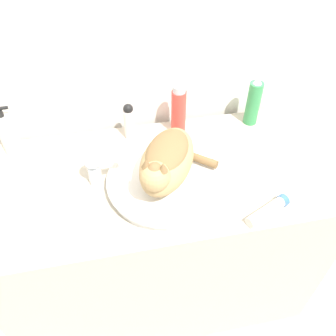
{
  "coord_description": "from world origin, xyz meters",
  "views": [
    {
      "loc": [
        -0.15,
        -0.55,
        1.72
      ],
      "look_at": [
        0.01,
        0.22,
        0.92
      ],
      "focal_mm": 38.0,
      "sensor_mm": 36.0,
      "label": 1
    }
  ],
  "objects_px": {
    "soap_pump_bottle": "(9,135)",
    "deodorant_stick": "(129,122)",
    "shampoo_bottle_tall": "(179,110)",
    "cat": "(167,160)",
    "cream_tube": "(268,210)",
    "faucet": "(96,166)",
    "spray_bottle_trigger": "(253,103)"
  },
  "relations": [
    {
      "from": "cat",
      "to": "cream_tube",
      "type": "distance_m",
      "value": 0.35
    },
    {
      "from": "cat",
      "to": "faucet",
      "type": "relative_size",
      "value": 2.17
    },
    {
      "from": "soap_pump_bottle",
      "to": "shampoo_bottle_tall",
      "type": "height_order",
      "value": "shampoo_bottle_tall"
    },
    {
      "from": "cat",
      "to": "deodorant_stick",
      "type": "distance_m",
      "value": 0.3
    },
    {
      "from": "spray_bottle_trigger",
      "to": "cream_tube",
      "type": "xyz_separation_m",
      "value": [
        -0.11,
        -0.45,
        -0.08
      ]
    },
    {
      "from": "shampoo_bottle_tall",
      "to": "soap_pump_bottle",
      "type": "bearing_deg",
      "value": -180.0
    },
    {
      "from": "cat",
      "to": "faucet",
      "type": "bearing_deg",
      "value": -77.2
    },
    {
      "from": "spray_bottle_trigger",
      "to": "soap_pump_bottle",
      "type": "height_order",
      "value": "soap_pump_bottle"
    },
    {
      "from": "faucet",
      "to": "deodorant_stick",
      "type": "height_order",
      "value": "deodorant_stick"
    },
    {
      "from": "cat",
      "to": "faucet",
      "type": "distance_m",
      "value": 0.23
    },
    {
      "from": "deodorant_stick",
      "to": "shampoo_bottle_tall",
      "type": "height_order",
      "value": "shampoo_bottle_tall"
    },
    {
      "from": "soap_pump_bottle",
      "to": "deodorant_stick",
      "type": "relative_size",
      "value": 1.33
    },
    {
      "from": "spray_bottle_trigger",
      "to": "cat",
      "type": "bearing_deg",
      "value": -144.89
    },
    {
      "from": "cream_tube",
      "to": "spray_bottle_trigger",
      "type": "bearing_deg",
      "value": 76.02
    },
    {
      "from": "shampoo_bottle_tall",
      "to": "cream_tube",
      "type": "relative_size",
      "value": 1.28
    },
    {
      "from": "cat",
      "to": "deodorant_stick",
      "type": "relative_size",
      "value": 2.12
    },
    {
      "from": "faucet",
      "to": "soap_pump_bottle",
      "type": "height_order",
      "value": "soap_pump_bottle"
    },
    {
      "from": "shampoo_bottle_tall",
      "to": "cat",
      "type": "bearing_deg",
      "value": -110.0
    },
    {
      "from": "spray_bottle_trigger",
      "to": "deodorant_stick",
      "type": "xyz_separation_m",
      "value": [
        -0.48,
        0.0,
        -0.02
      ]
    },
    {
      "from": "cat",
      "to": "spray_bottle_trigger",
      "type": "bearing_deg",
      "value": 154.27
    },
    {
      "from": "shampoo_bottle_tall",
      "to": "cream_tube",
      "type": "xyz_separation_m",
      "value": [
        0.18,
        -0.45,
        -0.08
      ]
    },
    {
      "from": "faucet",
      "to": "deodorant_stick",
      "type": "bearing_deg",
      "value": 71.99
    },
    {
      "from": "soap_pump_bottle",
      "to": "deodorant_stick",
      "type": "bearing_deg",
      "value": 0.0
    },
    {
      "from": "faucet",
      "to": "shampoo_bottle_tall",
      "type": "relative_size",
      "value": 0.72
    },
    {
      "from": "soap_pump_bottle",
      "to": "spray_bottle_trigger",
      "type": "bearing_deg",
      "value": 0.0
    },
    {
      "from": "faucet",
      "to": "spray_bottle_trigger",
      "type": "bearing_deg",
      "value": 33.17
    },
    {
      "from": "faucet",
      "to": "cat",
      "type": "bearing_deg",
      "value": -2.44
    },
    {
      "from": "spray_bottle_trigger",
      "to": "soap_pump_bottle",
      "type": "bearing_deg",
      "value": 180.0
    },
    {
      "from": "spray_bottle_trigger",
      "to": "shampoo_bottle_tall",
      "type": "distance_m",
      "value": 0.3
    },
    {
      "from": "cat",
      "to": "soap_pump_bottle",
      "type": "bearing_deg",
      "value": -89.53
    },
    {
      "from": "cat",
      "to": "soap_pump_bottle",
      "type": "height_order",
      "value": "cat"
    },
    {
      "from": "cat",
      "to": "shampoo_bottle_tall",
      "type": "relative_size",
      "value": 1.57
    }
  ]
}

